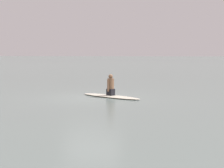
# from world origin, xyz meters

# --- Properties ---
(ground_plane) EXTENTS (400.00, 400.00, 0.00)m
(ground_plane) POSITION_xyz_m (0.00, 0.00, 0.00)
(ground_plane) COLOR slate
(surfboard) EXTENTS (3.22, 2.48, 0.08)m
(surfboard) POSITION_xyz_m (0.77, 0.44, 0.04)
(surfboard) COLOR silver
(surfboard) RESTS_ON ground
(person_paddler) EXTENTS (0.40, 0.38, 0.95)m
(person_paddler) POSITION_xyz_m (0.77, 0.44, 0.51)
(person_paddler) COLOR black
(person_paddler) RESTS_ON surfboard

